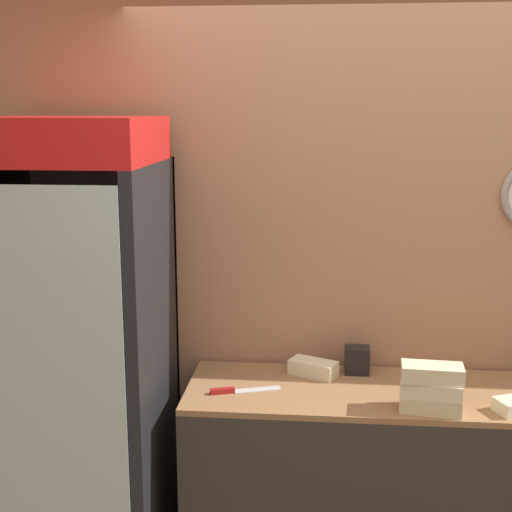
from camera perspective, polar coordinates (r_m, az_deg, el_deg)
wall_back at (r=3.29m, az=11.88°, el=-1.16°), size 5.20×0.09×2.70m
prep_counter at (r=3.31m, az=11.79°, el=-17.83°), size 1.88×0.56×0.91m
beverage_cooler at (r=3.15m, az=-13.65°, el=-6.35°), size 0.69×0.73×2.04m
sandwich_stack_bottom at (r=2.93m, az=13.80°, el=-11.39°), size 0.25×0.15×0.06m
sandwich_stack_middle at (r=2.90m, az=13.86°, el=-10.23°), size 0.25×0.16×0.06m
sandwich_stack_top at (r=2.88m, az=13.93°, el=-9.06°), size 0.24×0.14×0.06m
sandwich_flat_left at (r=3.21m, az=4.61°, el=-8.92°), size 0.23×0.18×0.07m
chefs_knife at (r=3.03m, az=-1.65°, el=-10.70°), size 0.30×0.13×0.02m
napkin_dispenser at (r=3.25m, az=8.08°, el=-8.24°), size 0.11×0.09×0.12m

